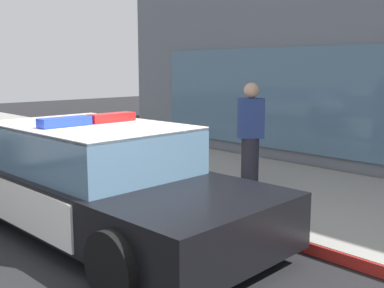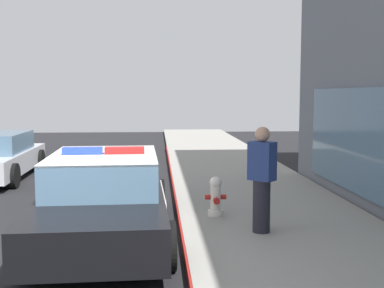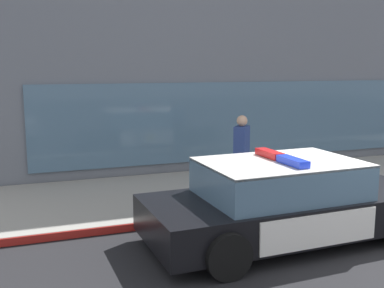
{
  "view_description": "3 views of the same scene",
  "coord_description": "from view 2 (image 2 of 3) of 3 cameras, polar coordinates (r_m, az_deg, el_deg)",
  "views": [
    {
      "loc": [
        3.59,
        -2.61,
        2.1
      ],
      "look_at": [
        -1.2,
        1.96,
        1.0
      ],
      "focal_mm": 43.59,
      "sensor_mm": 36.0,
      "label": 1
    },
    {
      "loc": [
        6.66,
        1.4,
        2.38
      ],
      "look_at": [
        -2.81,
        2.07,
        1.41
      ],
      "focal_mm": 46.06,
      "sensor_mm": 36.0,
      "label": 2
    },
    {
      "loc": [
        -5.46,
        -5.93,
        2.92
      ],
      "look_at": [
        -2.71,
        1.66,
        1.55
      ],
      "focal_mm": 42.88,
      "sensor_mm": 36.0,
      "label": 3
    }
  ],
  "objects": [
    {
      "name": "curb_red_paint",
      "position": [
        7.06,
        -0.71,
        -13.22
      ],
      "size": [
        28.8,
        0.04,
        0.14
      ],
      "primitive_type": "cube",
      "color": "maroon",
      "rests_on": "ground"
    },
    {
      "name": "pedestrian_on_sidewalk",
      "position": [
        7.99,
        8.09,
        -4.07
      ],
      "size": [
        0.46,
        0.47,
        1.71
      ],
      "rotation": [
        0.0,
        0.0,
        5.53
      ],
      "color": "#23232D",
      "rests_on": "sidewalk"
    },
    {
      "name": "fire_hydrant",
      "position": [
        9.07,
        2.75,
        -6.13
      ],
      "size": [
        0.34,
        0.39,
        0.73
      ],
      "color": "silver",
      "rests_on": "sidewalk"
    },
    {
      "name": "ground",
      "position": [
        7.22,
        -15.46,
        -13.65
      ],
      "size": [
        48.0,
        48.0,
        0.0
      ],
      "primitive_type": "plane",
      "color": "black"
    },
    {
      "name": "sidewalk",
      "position": [
        7.38,
        13.68,
        -12.54
      ],
      "size": [
        48.0,
        3.56,
        0.15
      ],
      "primitive_type": "cube",
      "color": "gray",
      "rests_on": "ground"
    },
    {
      "name": "police_cruiser",
      "position": [
        8.33,
        -10.16,
        -6.04
      ],
      "size": [
        4.96,
        2.27,
        1.49
      ],
      "rotation": [
        0.0,
        0.0,
        0.03
      ],
      "color": "black",
      "rests_on": "ground"
    }
  ]
}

